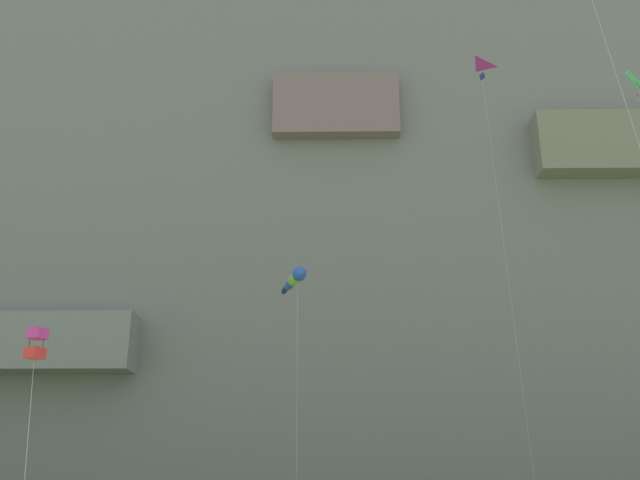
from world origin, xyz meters
name	(u,v)px	position (x,y,z in m)	size (l,w,h in m)	color
cliff_face	(336,244)	(0.01, 67.49, 27.97)	(180.00, 32.08, 55.95)	slate
kite_delta_upper_mid	(478,85)	(10.52, 38.67, 30.40)	(2.14, 2.84, 31.23)	#CC3399
kite_windsock_mid_center	(294,279)	(-3.06, 38.32, 15.16)	(2.29, 8.41, 15.60)	blue
kite_box_upper_right	(36,344)	(-12.42, 20.64, 7.27)	(2.03, 3.29, 7.91)	#CC3399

